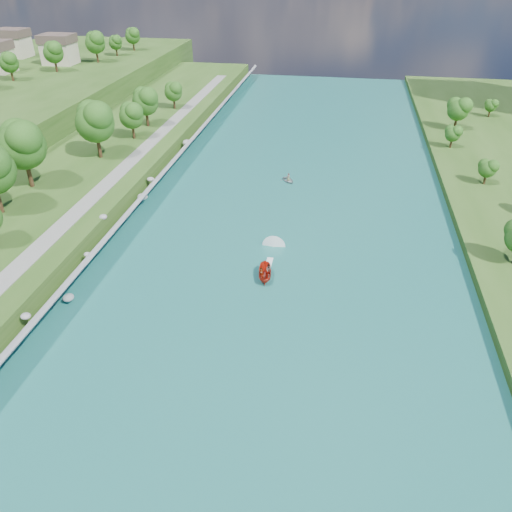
# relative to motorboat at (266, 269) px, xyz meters

# --- Properties ---
(ground) EXTENTS (260.00, 260.00, 0.00)m
(ground) POSITION_rel_motorboat_xyz_m (0.91, -13.19, -0.88)
(ground) COLOR #2D5119
(ground) RESTS_ON ground
(river_water) EXTENTS (55.00, 240.00, 0.10)m
(river_water) POSITION_rel_motorboat_xyz_m (0.91, 6.81, -0.83)
(river_water) COLOR #19615A
(river_water) RESTS_ON ground
(ridge_west) EXTENTS (60.00, 120.00, 9.00)m
(ridge_west) POSITION_rel_motorboat_xyz_m (-81.59, 81.81, 3.62)
(ridge_west) COLOR #2D5119
(ridge_west) RESTS_ON ground
(riprap_bank) EXTENTS (4.23, 236.00, 4.12)m
(riprap_bank) POSITION_rel_motorboat_xyz_m (-24.95, 5.61, 0.93)
(riprap_bank) COLOR slate
(riprap_bank) RESTS_ON ground
(riverside_path) EXTENTS (3.00, 200.00, 0.10)m
(riverside_path) POSITION_rel_motorboat_xyz_m (-31.59, 6.81, 2.67)
(riverside_path) COLOR gray
(riverside_path) RESTS_ON berm_west
(ridge_houses) EXTENTS (29.50, 29.50, 8.40)m
(ridge_houses) POSITION_rel_motorboat_xyz_m (-87.76, 86.81, 12.43)
(ridge_houses) COLOR beige
(ridge_houses) RESTS_ON ridge_west
(trees_ridge) EXTENTS (19.83, 63.77, 10.65)m
(trees_ridge) POSITION_rel_motorboat_xyz_m (-71.17, 84.15, 12.81)
(trees_ridge) COLOR #284612
(trees_ridge) RESTS_ON ridge_west
(motorboat) EXTENTS (3.60, 19.19, 2.01)m
(motorboat) POSITION_rel_motorboat_xyz_m (0.00, 0.00, 0.00)
(motorboat) COLOR #B21F0E
(motorboat) RESTS_ON river_water
(raft) EXTENTS (3.84, 4.08, 1.69)m
(raft) POSITION_rel_motorboat_xyz_m (-0.77, 32.80, -0.38)
(raft) COLOR gray
(raft) RESTS_ON river_water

